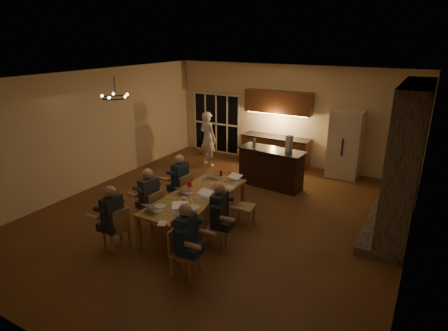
% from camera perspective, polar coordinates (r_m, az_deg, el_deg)
% --- Properties ---
extents(floor, '(9.00, 9.00, 0.00)m').
position_cam_1_polar(floor, '(8.91, -0.85, -7.75)').
color(floor, brown).
rests_on(floor, ground).
extents(back_wall, '(8.00, 0.04, 3.20)m').
position_cam_1_polar(back_wall, '(12.30, 9.93, 7.49)').
color(back_wall, beige).
rests_on(back_wall, ground).
extents(left_wall, '(0.04, 9.00, 3.20)m').
position_cam_1_polar(left_wall, '(10.85, -19.61, 5.10)').
color(left_wall, beige).
rests_on(left_wall, ground).
extents(right_wall, '(0.04, 9.00, 3.20)m').
position_cam_1_polar(right_wall, '(7.26, 27.64, -2.71)').
color(right_wall, beige).
rests_on(right_wall, ground).
extents(ceiling, '(8.00, 9.00, 0.04)m').
position_cam_1_polar(ceiling, '(7.98, -0.96, 13.33)').
color(ceiling, white).
rests_on(ceiling, back_wall).
extents(french_doors, '(1.86, 0.08, 2.10)m').
position_cam_1_polar(french_doors, '(13.50, -1.15, 6.41)').
color(french_doors, black).
rests_on(french_doors, ground).
extents(fireplace, '(0.58, 2.50, 3.20)m').
position_cam_1_polar(fireplace, '(8.41, 25.95, 0.35)').
color(fireplace, '#706858').
rests_on(fireplace, ground).
extents(kitchenette, '(2.24, 0.68, 2.40)m').
position_cam_1_polar(kitchenette, '(12.19, 7.97, 5.56)').
color(kitchenette, brown).
rests_on(kitchenette, ground).
extents(refrigerator, '(0.90, 0.68, 2.00)m').
position_cam_1_polar(refrigerator, '(11.60, 17.96, 3.07)').
color(refrigerator, beige).
rests_on(refrigerator, ground).
extents(dining_table, '(1.10, 2.76, 0.75)m').
position_cam_1_polar(dining_table, '(8.33, -4.26, -6.94)').
color(dining_table, '#BB7E4B').
rests_on(dining_table, ground).
extents(bar_island, '(1.89, 0.85, 1.08)m').
position_cam_1_polar(bar_island, '(10.53, 7.16, -0.36)').
color(bar_island, black).
rests_on(bar_island, ground).
extents(chair_left_near, '(0.55, 0.55, 0.89)m').
position_cam_1_polar(chair_left_near, '(7.79, -16.20, -9.10)').
color(chair_left_near, '#A47652').
rests_on(chair_left_near, ground).
extents(chair_left_mid, '(0.48, 0.48, 0.89)m').
position_cam_1_polar(chair_left_mid, '(8.37, -11.13, -6.60)').
color(chair_left_mid, '#A47652').
rests_on(chair_left_mid, ground).
extents(chair_left_far, '(0.48, 0.48, 0.89)m').
position_cam_1_polar(chair_left_far, '(9.22, -6.65, -3.87)').
color(chair_left_far, '#A47652').
rests_on(chair_left_far, ground).
extents(chair_right_near, '(0.47, 0.47, 0.89)m').
position_cam_1_polar(chair_right_near, '(6.76, -5.89, -13.00)').
color(chair_right_near, '#A47652').
rests_on(chair_right_near, ground).
extents(chair_right_mid, '(0.54, 0.54, 0.89)m').
position_cam_1_polar(chair_right_mid, '(7.48, -1.34, -9.52)').
color(chair_right_mid, '#A47652').
rests_on(chair_right_mid, ground).
extents(chair_right_far, '(0.50, 0.50, 0.89)m').
position_cam_1_polar(chair_right_far, '(8.37, 3.07, -6.24)').
color(chair_right_far, '#A47652').
rests_on(chair_right_far, ground).
extents(person_left_near, '(0.62, 0.62, 1.38)m').
position_cam_1_polar(person_left_near, '(7.59, -16.58, -7.84)').
color(person_left_near, '#23262D').
rests_on(person_left_near, ground).
extents(person_right_near, '(0.63, 0.63, 1.38)m').
position_cam_1_polar(person_right_near, '(6.63, -5.76, -11.21)').
color(person_right_near, '#1C3147').
rests_on(person_right_near, ground).
extents(person_left_mid, '(0.70, 0.70, 1.38)m').
position_cam_1_polar(person_left_mid, '(8.30, -11.29, -4.97)').
color(person_left_mid, '#3D4248').
rests_on(person_left_mid, ground).
extents(person_right_mid, '(0.65, 0.65, 1.38)m').
position_cam_1_polar(person_right_mid, '(7.42, -0.70, -7.60)').
color(person_right_mid, '#23262D').
rests_on(person_right_mid, ground).
extents(person_left_far, '(0.62, 0.62, 1.38)m').
position_cam_1_polar(person_left_far, '(9.12, -6.68, -2.48)').
color(person_left_far, '#1C3147').
rests_on(person_left_far, ground).
extents(standing_person, '(0.73, 0.57, 1.78)m').
position_cam_1_polar(standing_person, '(12.08, -2.49, 4.07)').
color(standing_person, white).
rests_on(standing_person, ground).
extents(chandelier, '(0.60, 0.60, 0.03)m').
position_cam_1_polar(chandelier, '(8.68, -16.19, 9.93)').
color(chandelier, black).
rests_on(chandelier, ceiling).
extents(laptop_a, '(0.38, 0.35, 0.23)m').
position_cam_1_polar(laptop_a, '(7.56, -10.56, -5.98)').
color(laptop_a, silver).
rests_on(laptop_a, dining_table).
extents(laptop_b, '(0.42, 0.41, 0.23)m').
position_cam_1_polar(laptop_b, '(7.36, -6.71, -6.47)').
color(laptop_b, silver).
rests_on(laptop_b, dining_table).
extents(laptop_c, '(0.35, 0.31, 0.23)m').
position_cam_1_polar(laptop_c, '(8.27, -5.82, -3.47)').
color(laptop_c, silver).
rests_on(laptop_c, dining_table).
extents(laptop_d, '(0.35, 0.32, 0.23)m').
position_cam_1_polar(laptop_d, '(7.93, -3.34, -4.43)').
color(laptop_d, silver).
rests_on(laptop_d, dining_table).
extents(laptop_e, '(0.35, 0.31, 0.23)m').
position_cam_1_polar(laptop_e, '(9.12, -1.41, -1.16)').
color(laptop_e, silver).
rests_on(laptop_e, dining_table).
extents(laptop_f, '(0.37, 0.34, 0.23)m').
position_cam_1_polar(laptop_f, '(8.83, 1.26, -1.88)').
color(laptop_f, silver).
rests_on(laptop_f, dining_table).
extents(mug_front, '(0.09, 0.09, 0.10)m').
position_cam_1_polar(mug_front, '(7.88, -6.09, -5.18)').
color(mug_front, silver).
rests_on(mug_front, dining_table).
extents(mug_mid, '(0.07, 0.07, 0.10)m').
position_cam_1_polar(mug_mid, '(8.54, -1.85, -3.08)').
color(mug_mid, silver).
rests_on(mug_mid, dining_table).
extents(mug_back, '(0.08, 0.08, 0.10)m').
position_cam_1_polar(mug_back, '(8.97, -3.03, -1.99)').
color(mug_back, silver).
rests_on(mug_back, dining_table).
extents(redcup_near, '(0.08, 0.08, 0.12)m').
position_cam_1_polar(redcup_near, '(6.92, -7.80, -8.79)').
color(redcup_near, red).
rests_on(redcup_near, dining_table).
extents(redcup_mid, '(0.09, 0.09, 0.12)m').
position_cam_1_polar(redcup_mid, '(8.63, -5.29, -2.84)').
color(redcup_mid, red).
rests_on(redcup_mid, dining_table).
extents(redcup_far, '(0.08, 0.08, 0.12)m').
position_cam_1_polar(redcup_far, '(9.20, 1.10, -1.35)').
color(redcup_far, red).
rests_on(redcup_far, dining_table).
extents(can_silver, '(0.07, 0.07, 0.12)m').
position_cam_1_polar(can_silver, '(7.61, -6.95, -6.02)').
color(can_silver, '#B2B2B7').
rests_on(can_silver, dining_table).
extents(can_cola, '(0.06, 0.06, 0.12)m').
position_cam_1_polar(can_cola, '(9.26, -0.47, -1.19)').
color(can_cola, '#3F0F0C').
rests_on(can_cola, dining_table).
extents(plate_near, '(0.25, 0.25, 0.02)m').
position_cam_1_polar(plate_near, '(7.60, -4.69, -6.42)').
color(plate_near, silver).
rests_on(plate_near, dining_table).
extents(plate_left, '(0.24, 0.24, 0.02)m').
position_cam_1_polar(plate_left, '(7.74, -9.74, -6.14)').
color(plate_left, silver).
rests_on(plate_left, dining_table).
extents(plate_far, '(0.24, 0.24, 0.02)m').
position_cam_1_polar(plate_far, '(8.55, 1.05, -3.35)').
color(plate_far, silver).
rests_on(plate_far, dining_table).
extents(notepad, '(0.22, 0.25, 0.01)m').
position_cam_1_polar(notepad, '(7.08, -9.40, -8.67)').
color(notepad, white).
rests_on(notepad, dining_table).
extents(bar_bottle, '(0.09, 0.09, 0.24)m').
position_cam_1_polar(bar_bottle, '(10.51, 4.64, 3.48)').
color(bar_bottle, '#99999E').
rests_on(bar_bottle, bar_island).
extents(bar_blender, '(0.18, 0.18, 0.44)m').
position_cam_1_polar(bar_blender, '(10.16, 9.89, 3.30)').
color(bar_blender, silver).
rests_on(bar_blender, bar_island).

